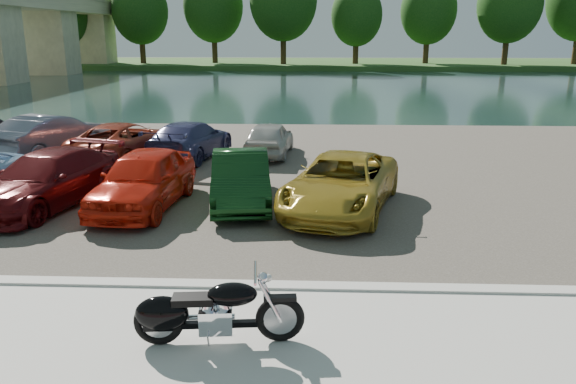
% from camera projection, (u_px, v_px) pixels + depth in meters
% --- Properties ---
extents(ground, '(200.00, 200.00, 0.00)m').
position_uv_depth(ground, '(264.00, 357.00, 7.57)').
color(ground, '#595447').
rests_on(ground, ground).
extents(kerb, '(60.00, 0.30, 0.14)m').
position_uv_depth(kerb, '(274.00, 288.00, 9.47)').
color(kerb, beige).
rests_on(kerb, ground).
extents(parking_lot, '(60.00, 18.00, 0.04)m').
position_uv_depth(parking_lot, '(292.00, 168.00, 18.14)').
color(parking_lot, '#423E35').
rests_on(parking_lot, ground).
extents(river, '(120.00, 40.00, 0.00)m').
position_uv_depth(river, '(305.00, 87.00, 46.03)').
color(river, '#1B312F').
rests_on(river, ground).
extents(far_bank, '(120.00, 24.00, 0.60)m').
position_uv_depth(far_bank, '(308.00, 64.00, 76.72)').
color(far_bank, '#234418').
rests_on(far_bank, ground).
extents(far_trees, '(70.25, 10.68, 12.52)m').
position_uv_depth(far_trees, '(344.00, 6.00, 68.62)').
color(far_trees, '#332412').
rests_on(far_trees, far_bank).
extents(motorcycle, '(2.33, 0.75, 1.05)m').
position_uv_depth(motorcycle, '(203.00, 312.00, 7.61)').
color(motorcycle, black).
rests_on(motorcycle, promenade).
extents(car_3, '(2.95, 4.97, 1.35)m').
position_uv_depth(car_3, '(47.00, 180.00, 13.93)').
color(car_3, '#4D0B0D').
rests_on(car_3, parking_lot).
extents(car_4, '(2.04, 4.36, 1.44)m').
position_uv_depth(car_4, '(144.00, 179.00, 13.79)').
color(car_4, red).
rests_on(car_4, parking_lot).
extents(car_5, '(1.89, 4.12, 1.31)m').
position_uv_depth(car_5, '(241.00, 179.00, 14.11)').
color(car_5, black).
rests_on(car_5, parking_lot).
extents(car_6, '(3.46, 5.26, 1.34)m').
position_uv_depth(car_6, '(341.00, 183.00, 13.60)').
color(car_6, '#A68A26').
rests_on(car_6, parking_lot).
extents(car_9, '(3.02, 4.70, 1.46)m').
position_uv_depth(car_9, '(52.00, 135.00, 19.78)').
color(car_9, slate).
rests_on(car_9, parking_lot).
extents(car_10, '(2.98, 4.94, 1.28)m').
position_uv_depth(car_10, '(123.00, 141.00, 19.19)').
color(car_10, maroon).
rests_on(car_10, parking_lot).
extents(car_11, '(2.64, 4.70, 1.28)m').
position_uv_depth(car_11, '(190.00, 140.00, 19.38)').
color(car_11, navy).
rests_on(car_11, parking_lot).
extents(car_12, '(1.72, 3.68, 1.22)m').
position_uv_depth(car_12, '(269.00, 138.00, 19.79)').
color(car_12, '#A7A8A3').
rests_on(car_12, parking_lot).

